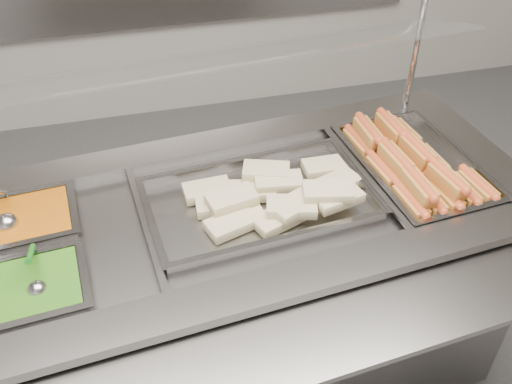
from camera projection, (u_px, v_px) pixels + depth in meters
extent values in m
cube|color=gray|center=(243.00, 299.00, 1.97)|extent=(1.78, 0.87, 0.83)
cube|color=gray|center=(282.00, 284.00, 1.46)|extent=(1.80, 0.29, 0.03)
cube|color=gray|center=(210.00, 144.00, 1.95)|extent=(1.80, 0.29, 0.03)
cube|color=gray|center=(477.00, 150.00, 1.92)|extent=(0.17, 0.56, 0.03)
cube|color=black|center=(242.00, 231.00, 1.77)|extent=(1.59, 0.69, 0.02)
cube|color=gray|center=(364.00, 174.00, 1.80)|extent=(0.07, 0.55, 0.01)
cube|color=gray|center=(145.00, 223.00, 1.62)|extent=(0.07, 0.55, 0.01)
cube|color=gray|center=(306.00, 341.00, 1.36)|extent=(1.74, 0.40, 0.02)
cylinder|color=silver|center=(415.00, 54.00, 1.98)|extent=(0.02, 0.02, 0.42)
cube|color=silver|center=(217.00, 60.00, 1.61)|extent=(1.60, 0.42, 0.08)
cube|color=#A84C09|center=(25.00, 227.00, 1.66)|extent=(0.29, 0.23, 0.08)
cube|color=#13580D|center=(29.00, 297.00, 1.46)|extent=(0.29, 0.23, 0.08)
cube|color=#A56922|center=(410.00, 204.00, 1.71)|extent=(0.06, 0.15, 0.05)
cylinder|color=#DA4827|center=(411.00, 199.00, 1.69)|extent=(0.04, 0.16, 0.03)
cube|color=#A56922|center=(382.00, 173.00, 1.83)|extent=(0.07, 0.15, 0.05)
cylinder|color=#DA4827|center=(383.00, 168.00, 1.82)|extent=(0.05, 0.16, 0.03)
cube|color=#A56922|center=(358.00, 145.00, 1.95)|extent=(0.06, 0.15, 0.05)
cylinder|color=#DA4827|center=(359.00, 140.00, 1.94)|extent=(0.04, 0.16, 0.03)
cube|color=#A56922|center=(427.00, 201.00, 1.72)|extent=(0.06, 0.15, 0.05)
cylinder|color=#DA4827|center=(429.00, 195.00, 1.71)|extent=(0.04, 0.16, 0.03)
cube|color=#A56922|center=(399.00, 169.00, 1.84)|extent=(0.07, 0.15, 0.05)
cylinder|color=#DA4827|center=(400.00, 164.00, 1.83)|extent=(0.05, 0.16, 0.03)
cube|color=#A56922|center=(373.00, 142.00, 1.97)|extent=(0.06, 0.15, 0.05)
cylinder|color=#DA4827|center=(374.00, 137.00, 1.95)|extent=(0.04, 0.16, 0.03)
cube|color=#A56922|center=(444.00, 196.00, 1.74)|extent=(0.06, 0.15, 0.05)
cylinder|color=#DA4827|center=(446.00, 191.00, 1.72)|extent=(0.04, 0.16, 0.03)
cube|color=#A56922|center=(415.00, 166.00, 1.86)|extent=(0.06, 0.15, 0.05)
cylinder|color=#DA4827|center=(416.00, 160.00, 1.85)|extent=(0.04, 0.16, 0.03)
cube|color=#A56922|center=(389.00, 139.00, 1.98)|extent=(0.06, 0.15, 0.05)
cylinder|color=#DA4827|center=(390.00, 133.00, 1.97)|extent=(0.04, 0.16, 0.03)
cube|color=#A56922|center=(461.00, 192.00, 1.75)|extent=(0.06, 0.15, 0.05)
cylinder|color=#DA4827|center=(463.00, 187.00, 1.74)|extent=(0.04, 0.16, 0.03)
cube|color=#A56922|center=(431.00, 162.00, 1.88)|extent=(0.06, 0.15, 0.05)
cylinder|color=#DA4827|center=(432.00, 157.00, 1.86)|extent=(0.04, 0.16, 0.03)
cube|color=#A56922|center=(404.00, 135.00, 2.00)|extent=(0.06, 0.15, 0.05)
cylinder|color=#DA4827|center=(405.00, 130.00, 1.99)|extent=(0.05, 0.16, 0.03)
cube|color=#A56922|center=(477.00, 188.00, 1.77)|extent=(0.07, 0.15, 0.05)
cylinder|color=#DA4827|center=(479.00, 183.00, 1.76)|extent=(0.05, 0.16, 0.03)
cube|color=#A56922|center=(419.00, 188.00, 1.69)|extent=(0.06, 0.15, 0.05)
cylinder|color=#DA4827|center=(420.00, 182.00, 1.68)|extent=(0.04, 0.16, 0.03)
cube|color=#A56922|center=(395.00, 160.00, 1.80)|extent=(0.06, 0.15, 0.05)
cylinder|color=#DA4827|center=(396.00, 154.00, 1.79)|extent=(0.04, 0.16, 0.03)
cube|color=#A56922|center=(368.00, 133.00, 1.92)|extent=(0.05, 0.14, 0.05)
cylinder|color=#DA4827|center=(369.00, 128.00, 1.90)|extent=(0.03, 0.16, 0.03)
cube|color=#A56922|center=(447.00, 181.00, 1.72)|extent=(0.07, 0.15, 0.05)
cylinder|color=#DA4827|center=(449.00, 176.00, 1.70)|extent=(0.05, 0.16, 0.03)
cube|color=#A56922|center=(417.00, 152.00, 1.83)|extent=(0.06, 0.15, 0.05)
cylinder|color=#DA4827|center=(418.00, 147.00, 1.82)|extent=(0.05, 0.16, 0.03)
cube|color=#A56922|center=(391.00, 128.00, 1.94)|extent=(0.06, 0.15, 0.05)
cylinder|color=#DA4827|center=(392.00, 123.00, 1.93)|extent=(0.04, 0.16, 0.03)
cube|color=#D1BF8C|center=(232.00, 224.00, 1.63)|extent=(0.16, 0.12, 0.03)
cube|color=#D1BF8C|center=(220.00, 205.00, 1.69)|extent=(0.15, 0.09, 0.03)
cube|color=#D1BF8C|center=(252.00, 191.00, 1.74)|extent=(0.16, 0.11, 0.03)
cube|color=#D1BF8C|center=(207.00, 190.00, 1.75)|extent=(0.15, 0.09, 0.03)
cube|color=#D1BF8C|center=(326.00, 167.00, 1.84)|extent=(0.15, 0.08, 0.03)
cube|color=#D1BF8C|center=(337.00, 184.00, 1.77)|extent=(0.16, 0.13, 0.03)
cube|color=#D1BF8C|center=(278.00, 219.00, 1.64)|extent=(0.16, 0.13, 0.03)
cube|color=#D1BF8C|center=(237.00, 214.00, 1.67)|extent=(0.15, 0.10, 0.03)
cube|color=#D1BF8C|center=(292.00, 207.00, 1.64)|extent=(0.16, 0.11, 0.03)
cube|color=#D1BF8C|center=(279.00, 182.00, 1.73)|extent=(0.15, 0.10, 0.03)
cube|color=#D1BF8C|center=(295.00, 205.00, 1.64)|extent=(0.16, 0.13, 0.03)
cube|color=#D1BF8C|center=(232.00, 199.00, 1.66)|extent=(0.16, 0.11, 0.03)
cube|color=#D1BF8C|center=(337.00, 198.00, 1.67)|extent=(0.16, 0.11, 0.03)
cube|color=#D1BF8C|center=(266.00, 171.00, 1.77)|extent=(0.16, 0.12, 0.03)
cube|color=#D1BF8C|center=(328.00, 192.00, 1.65)|extent=(0.16, 0.11, 0.03)
sphere|color=#B7B6BC|center=(7.00, 224.00, 1.61)|extent=(0.07, 0.07, 0.07)
cylinder|color=#B7B6BC|center=(1.00, 193.00, 1.63)|extent=(0.02, 0.14, 0.12)
sphere|color=#B7B6BC|center=(38.00, 290.00, 1.43)|extent=(0.05, 0.05, 0.05)
cylinder|color=#14721A|center=(31.00, 254.00, 1.45)|extent=(0.03, 0.14, 0.09)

